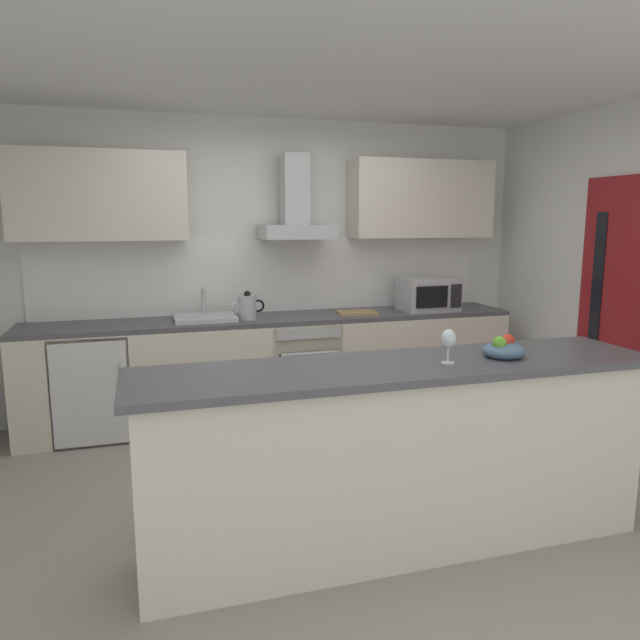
{
  "coord_description": "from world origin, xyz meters",
  "views": [
    {
      "loc": [
        -1.09,
        -3.38,
        1.73
      ],
      "look_at": [
        0.04,
        0.4,
        1.05
      ],
      "focal_mm": 33.01,
      "sensor_mm": 36.0,
      "label": 1
    }
  ],
  "objects": [
    {
      "name": "ground",
      "position": [
        0.0,
        0.0,
        -0.01
      ],
      "size": [
        5.77,
        4.66,
        0.02
      ],
      "primitive_type": "cube",
      "color": "gray"
    },
    {
      "name": "ceiling",
      "position": [
        0.0,
        0.0,
        2.61
      ],
      "size": [
        5.77,
        4.66,
        0.02
      ],
      "primitive_type": "cube",
      "color": "white"
    },
    {
      "name": "wall_back",
      "position": [
        0.0,
        1.89,
        1.3
      ],
      "size": [
        5.77,
        0.12,
        2.6
      ],
      "primitive_type": "cube",
      "color": "white",
      "rests_on": "ground"
    },
    {
      "name": "backsplash_tile",
      "position": [
        0.0,
        1.82,
        1.23
      ],
      "size": [
        4.06,
        0.02,
        0.66
      ],
      "primitive_type": "cube",
      "color": "white"
    },
    {
      "name": "counter_back",
      "position": [
        0.0,
        1.51,
        0.45
      ],
      "size": [
        4.2,
        0.6,
        0.9
      ],
      "color": "beige",
      "rests_on": "ground"
    },
    {
      "name": "counter_island",
      "position": [
        0.15,
        -0.7,
        0.51
      ],
      "size": [
        2.76,
        0.64,
        1.0
      ],
      "color": "beige",
      "rests_on": "ground"
    },
    {
      "name": "upper_cabinets",
      "position": [
        -0.0,
        1.66,
        1.91
      ],
      "size": [
        4.14,
        0.32,
        0.7
      ],
      "color": "beige"
    },
    {
      "name": "side_door",
      "position": [
        2.37,
        0.19,
        1.03
      ],
      "size": [
        0.08,
        0.85,
        2.05
      ],
      "color": "maroon",
      "rests_on": "ground"
    },
    {
      "name": "oven",
      "position": [
        0.19,
        1.48,
        0.46
      ],
      "size": [
        0.6,
        0.62,
        0.8
      ],
      "color": "slate",
      "rests_on": "ground"
    },
    {
      "name": "refrigerator",
      "position": [
        -1.52,
        1.48,
        0.43
      ],
      "size": [
        0.58,
        0.6,
        0.85
      ],
      "color": "white",
      "rests_on": "ground"
    },
    {
      "name": "microwave",
      "position": [
        1.4,
        1.46,
        1.05
      ],
      "size": [
        0.5,
        0.38,
        0.3
      ],
      "color": "#B7BABC",
      "rests_on": "counter_back"
    },
    {
      "name": "sink",
      "position": [
        -0.62,
        1.49,
        0.93
      ],
      "size": [
        0.5,
        0.4,
        0.26
      ],
      "color": "silver",
      "rests_on": "counter_back"
    },
    {
      "name": "kettle",
      "position": [
        -0.27,
        1.45,
        1.01
      ],
      "size": [
        0.29,
        0.15,
        0.24
      ],
      "color": "#B7BABC",
      "rests_on": "counter_back"
    },
    {
      "name": "range_hood",
      "position": [
        0.19,
        1.61,
        1.79
      ],
      "size": [
        0.62,
        0.45,
        0.72
      ],
      "color": "#B7BABC"
    },
    {
      "name": "wine_glass",
      "position": [
        0.37,
        -0.77,
        1.13
      ],
      "size": [
        0.08,
        0.08,
        0.18
      ],
      "color": "silver",
      "rests_on": "counter_island"
    },
    {
      "name": "fruit_bowl",
      "position": [
        0.72,
        -0.74,
        1.05
      ],
      "size": [
        0.22,
        0.22,
        0.13
      ],
      "color": "slate",
      "rests_on": "counter_island"
    },
    {
      "name": "chopping_board",
      "position": [
        0.7,
        1.46,
        0.91
      ],
      "size": [
        0.36,
        0.25,
        0.02
      ],
      "primitive_type": "cube",
      "rotation": [
        0.0,
        0.0,
        -0.08
      ],
      "color": "tan",
      "rests_on": "counter_back"
    }
  ]
}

